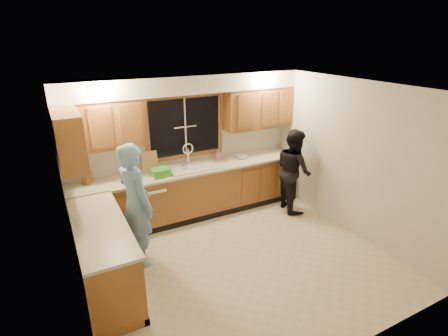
% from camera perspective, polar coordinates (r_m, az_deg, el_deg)
% --- Properties ---
extents(floor, '(4.20, 4.20, 0.00)m').
position_cam_1_polar(floor, '(5.33, 2.16, -14.85)').
color(floor, beige).
rests_on(floor, ground).
extents(ceiling, '(4.20, 4.20, 0.00)m').
position_cam_1_polar(ceiling, '(4.36, 2.61, 12.80)').
color(ceiling, silver).
extents(wall_back, '(4.20, 0.00, 4.20)m').
position_cam_1_polar(wall_back, '(6.32, -6.28, 3.67)').
color(wall_back, beige).
rests_on(wall_back, ground).
extents(wall_left, '(0.00, 3.80, 3.80)m').
position_cam_1_polar(wall_left, '(4.17, -23.73, -7.58)').
color(wall_left, beige).
rests_on(wall_left, ground).
extents(wall_right, '(0.00, 3.80, 3.80)m').
position_cam_1_polar(wall_right, '(5.98, 20.10, 1.45)').
color(wall_right, beige).
rests_on(wall_right, ground).
extents(base_cabinets_back, '(4.20, 0.60, 0.88)m').
position_cam_1_polar(base_cabinets_back, '(6.35, -4.98, -4.03)').
color(base_cabinets_back, '#975C2B').
rests_on(base_cabinets_back, ground).
extents(base_cabinets_left, '(0.60, 1.90, 0.88)m').
position_cam_1_polar(base_cabinets_left, '(4.90, -19.15, -13.52)').
color(base_cabinets_left, '#975C2B').
rests_on(base_cabinets_left, ground).
extents(countertop_back, '(4.20, 0.63, 0.04)m').
position_cam_1_polar(countertop_back, '(6.16, -5.06, -0.21)').
color(countertop_back, beige).
rests_on(countertop_back, base_cabinets_back).
extents(countertop_left, '(0.63, 1.90, 0.04)m').
position_cam_1_polar(countertop_left, '(4.66, -19.65, -8.80)').
color(countertop_left, beige).
rests_on(countertop_left, base_cabinets_left).
extents(upper_cabinets_left, '(1.35, 0.33, 0.75)m').
position_cam_1_polar(upper_cabinets_left, '(5.67, -19.45, 6.59)').
color(upper_cabinets_left, '#975C2B').
rests_on(upper_cabinets_left, wall_back).
extents(upper_cabinets_right, '(1.35, 0.33, 0.75)m').
position_cam_1_polar(upper_cabinets_right, '(6.67, 5.66, 9.72)').
color(upper_cabinets_right, '#975C2B').
rests_on(upper_cabinets_right, wall_back).
extents(upper_cabinets_return, '(0.33, 0.90, 0.75)m').
position_cam_1_polar(upper_cabinets_return, '(5.03, -24.02, 4.22)').
color(upper_cabinets_return, '#975C2B').
rests_on(upper_cabinets_return, wall_left).
extents(soffit, '(4.20, 0.35, 0.30)m').
position_cam_1_polar(soffit, '(5.92, -6.06, 13.43)').
color(soffit, white).
rests_on(soffit, wall_back).
extents(window_frame, '(1.44, 0.03, 1.14)m').
position_cam_1_polar(window_frame, '(6.22, -6.37, 6.73)').
color(window_frame, black).
rests_on(window_frame, wall_back).
extents(sink, '(0.86, 0.52, 0.57)m').
position_cam_1_polar(sink, '(6.19, -5.12, -0.45)').
color(sink, white).
rests_on(sink, countertop_back).
extents(dishwasher, '(0.60, 0.56, 0.82)m').
position_cam_1_polar(dishwasher, '(6.12, -12.31, -5.82)').
color(dishwasher, silver).
rests_on(dishwasher, floor).
extents(stove, '(0.58, 0.75, 0.90)m').
position_cam_1_polar(stove, '(4.43, -17.87, -17.30)').
color(stove, silver).
rests_on(stove, floor).
extents(man, '(0.60, 0.75, 1.81)m').
position_cam_1_polar(man, '(5.03, -14.20, -5.85)').
color(man, '#79ADE5').
rests_on(man, floor).
extents(woman, '(0.72, 0.86, 1.55)m').
position_cam_1_polar(woman, '(6.56, 11.29, -0.35)').
color(woman, black).
rests_on(woman, floor).
extents(knife_block, '(0.16, 0.16, 0.22)m').
position_cam_1_polar(knife_block, '(5.86, -21.49, -1.43)').
color(knife_block, '#925828').
rests_on(knife_block, countertop_back).
extents(cutting_board, '(0.28, 0.12, 0.35)m').
position_cam_1_polar(cutting_board, '(6.06, -12.04, 1.05)').
color(cutting_board, tan).
rests_on(cutting_board, countertop_back).
extents(dish_crate, '(0.31, 0.29, 0.13)m').
position_cam_1_polar(dish_crate, '(5.87, -10.39, -0.65)').
color(dish_crate, green).
rests_on(dish_crate, countertop_back).
extents(soap_bottle, '(0.10, 0.10, 0.20)m').
position_cam_1_polar(soap_bottle, '(6.51, -1.01, 2.17)').
color(soap_bottle, '#F25C90').
rests_on(soap_bottle, countertop_back).
extents(bowl, '(0.25, 0.25, 0.05)m').
position_cam_1_polar(bowl, '(6.62, 2.86, 1.82)').
color(bowl, silver).
rests_on(bowl, countertop_back).
extents(can_left, '(0.07, 0.07, 0.11)m').
position_cam_1_polar(can_left, '(5.99, -6.51, -0.10)').
color(can_left, beige).
rests_on(can_left, countertop_back).
extents(can_right, '(0.08, 0.08, 0.12)m').
position_cam_1_polar(can_right, '(6.02, -6.32, 0.03)').
color(can_right, beige).
rests_on(can_right, countertop_back).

